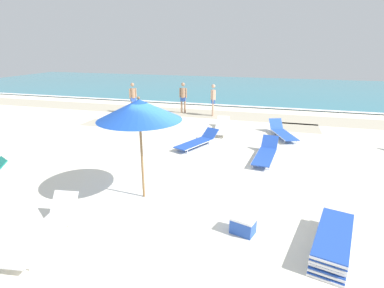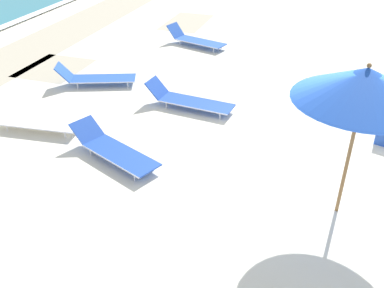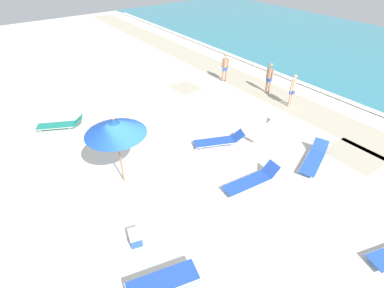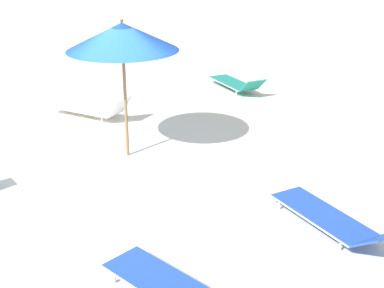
{
  "view_description": "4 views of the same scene",
  "coord_description": "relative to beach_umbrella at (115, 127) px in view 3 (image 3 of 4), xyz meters",
  "views": [
    {
      "loc": [
        2.05,
        -7.33,
        3.83
      ],
      "look_at": [
        -0.45,
        1.36,
        0.82
      ],
      "focal_mm": 28.0,
      "sensor_mm": 36.0,
      "label": 1
    },
    {
      "loc": [
        -7.31,
        -0.28,
        4.79
      ],
      "look_at": [
        -0.93,
        1.82,
        0.71
      ],
      "focal_mm": 40.0,
      "sensor_mm": 36.0,
      "label": 2
    },
    {
      "loc": [
        7.14,
        -3.75,
        7.51
      ],
      "look_at": [
        -0.59,
        1.88,
        0.84
      ],
      "focal_mm": 28.0,
      "sensor_mm": 36.0,
      "label": 3
    },
    {
      "loc": [
        5.85,
        6.02,
        4.13
      ],
      "look_at": [
        -0.71,
        1.05,
        0.83
      ],
      "focal_mm": 50.0,
      "sensor_mm": 36.0,
      "label": 4
    }
  ],
  "objects": [
    {
      "name": "beachgoer_strolling_adult",
      "position": [
        -0.26,
        9.82,
        -1.33
      ],
      "size": [
        0.27,
        0.45,
        1.76
      ],
      "rotation": [
        0.0,
        0.0,
        4.88
      ],
      "color": "tan",
      "rests_on": "ground_plane"
    },
    {
      "name": "sun_lounger_mid_beach_pair_a",
      "position": [
        -1.18,
        -2.25,
        -2.11
      ],
      "size": [
        0.9,
        2.12,
        0.63
      ],
      "rotation": [
        0.0,
        0.0,
        0.15
      ],
      "color": "white",
      "rests_on": "ground_plane"
    },
    {
      "name": "ground_plane",
      "position": [
        1.13,
        0.87,
        -2.41
      ],
      "size": [
        60.0,
        60.0,
        0.16
      ],
      "color": "silver"
    },
    {
      "name": "beach_umbrella",
      "position": [
        0.0,
        0.0,
        0.0
      ],
      "size": [
        2.08,
        2.08,
        2.66
      ],
      "color": "olive",
      "rests_on": "ground_plane"
    },
    {
      "name": "sun_lounger_beside_umbrella",
      "position": [
        -5.14,
        -0.78,
        -2.12
      ],
      "size": [
        1.48,
        2.17,
        0.54
      ],
      "rotation": [
        0.0,
        0.0,
        -0.46
      ],
      "color": "#1E8475",
      "rests_on": "ground_plane"
    },
    {
      "name": "sun_lounger_near_water_right",
      "position": [
        3.52,
        6.61,
        -2.11
      ],
      "size": [
        1.33,
        2.2,
        0.6
      ],
      "rotation": [
        0.0,
        0.0,
        0.37
      ],
      "color": "blue",
      "rests_on": "ground_plane"
    },
    {
      "name": "sun_lounger_near_water_left",
      "position": [
        0.29,
        4.39,
        -2.12
      ],
      "size": [
        1.42,
        2.25,
        0.52
      ],
      "rotation": [
        0.0,
        0.0,
        -0.41
      ],
      "color": "blue",
      "rests_on": "ground_plane"
    },
    {
      "name": "sun_lounger_mid_beach_pair_b",
      "position": [
        0.82,
        6.75,
        -2.13
      ],
      "size": [
        0.84,
        2.35,
        0.48
      ],
      "rotation": [
        0.0,
        0.0,
        0.1
      ],
      "color": "white",
      "rests_on": "ground_plane"
    },
    {
      "name": "beachgoer_wading_adult",
      "position": [
        -4.84,
        9.16,
        -1.33
      ],
      "size": [
        0.33,
        0.36,
        1.76
      ],
      "rotation": [
        0.0,
        0.0,
        3.99
      ],
      "color": "#A37A5B",
      "rests_on": "ground_plane"
    },
    {
      "name": "cooler_box",
      "position": [
        2.71,
        -0.9,
        -2.14
      ],
      "size": [
        0.58,
        0.48,
        0.37
      ],
      "rotation": [
        0.0,
        0.0,
        5.99
      ],
      "color": "blue",
      "rests_on": "ground_plane"
    },
    {
      "name": "beachgoer_shoreline_child",
      "position": [
        -2.1,
        10.08,
        -1.33
      ],
      "size": [
        0.45,
        0.27,
        1.76
      ],
      "rotation": [
        0.0,
        0.0,
        0.05
      ],
      "color": "#A37A5B",
      "rests_on": "ground_plane"
    },
    {
      "name": "sun_lounger_under_umbrella",
      "position": [
        2.95,
        3.69,
        -2.12
      ],
      "size": [
        0.84,
        2.28,
        0.58
      ],
      "rotation": [
        0.0,
        0.0,
        -0.11
      ],
      "color": "blue",
      "rests_on": "ground_plane"
    },
    {
      "name": "lounger_stack",
      "position": [
        4.45,
        -1.01,
        -2.12
      ],
      "size": [
        1.05,
        2.01,
        0.41
      ],
      "rotation": [
        0.0,
        0.0,
        -0.24
      ],
      "color": "blue",
      "rests_on": "ground_plane"
    }
  ]
}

